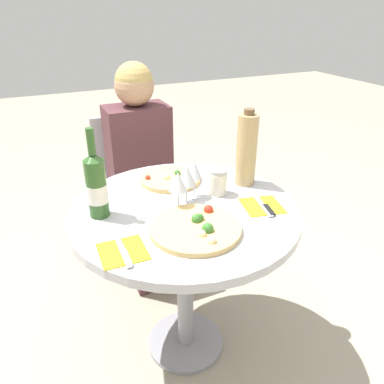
% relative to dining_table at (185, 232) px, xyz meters
% --- Properties ---
extents(ground_plane, '(12.00, 12.00, 0.00)m').
position_rel_dining_table_xyz_m(ground_plane, '(0.00, 0.00, -0.64)').
color(ground_plane, '#9E937F').
rests_on(ground_plane, ground).
extents(dining_table, '(0.91, 0.91, 0.76)m').
position_rel_dining_table_xyz_m(dining_table, '(0.00, 0.00, 0.00)').
color(dining_table, gray).
rests_on(dining_table, ground_plane).
extents(chair_behind_diner, '(0.44, 0.44, 0.89)m').
position_rel_dining_table_xyz_m(chair_behind_diner, '(0.04, 0.80, -0.20)').
color(chair_behind_diner, '#ADADB2').
rests_on(chair_behind_diner, ground_plane).
extents(seated_diner, '(0.34, 0.44, 1.22)m').
position_rel_dining_table_xyz_m(seated_diner, '(0.04, 0.66, -0.07)').
color(seated_diner, '#512D33').
rests_on(seated_diner, ground_plane).
extents(pizza_large, '(0.33, 0.33, 0.05)m').
position_rel_dining_table_xyz_m(pizza_large, '(-0.03, -0.17, 0.13)').
color(pizza_large, '#DBB26B').
rests_on(pizza_large, dining_table).
extents(pizza_small_far, '(0.28, 0.28, 0.05)m').
position_rel_dining_table_xyz_m(pizza_small_far, '(0.04, 0.25, 0.13)').
color(pizza_small_far, '#DBB26B').
rests_on(pizza_small_far, dining_table).
extents(wine_bottle, '(0.08, 0.08, 0.34)m').
position_rel_dining_table_xyz_m(wine_bottle, '(-0.32, 0.08, 0.24)').
color(wine_bottle, '#2D5623').
rests_on(wine_bottle, dining_table).
extents(tall_carafe, '(0.09, 0.09, 0.34)m').
position_rel_dining_table_xyz_m(tall_carafe, '(0.33, 0.09, 0.28)').
color(tall_carafe, tan).
rests_on(tall_carafe, dining_table).
extents(sugar_shaker, '(0.08, 0.08, 0.11)m').
position_rel_dining_table_xyz_m(sugar_shaker, '(0.18, 0.05, 0.17)').
color(sugar_shaker, silver).
rests_on(sugar_shaker, dining_table).
extents(wine_glass_back_right, '(0.07, 0.07, 0.16)m').
position_rel_dining_table_xyz_m(wine_glass_back_right, '(0.07, 0.07, 0.24)').
color(wine_glass_back_right, silver).
rests_on(wine_glass_back_right, dining_table).
extents(wine_glass_center, '(0.08, 0.08, 0.16)m').
position_rel_dining_table_xyz_m(wine_glass_center, '(0.02, 0.03, 0.24)').
color(wine_glass_center, silver).
rests_on(wine_glass_center, dining_table).
extents(wine_glass_front_left, '(0.07, 0.07, 0.16)m').
position_rel_dining_table_xyz_m(wine_glass_front_left, '(-0.02, 0.00, 0.23)').
color(wine_glass_front_left, silver).
rests_on(wine_glass_front_left, dining_table).
extents(place_setting_left, '(0.15, 0.19, 0.01)m').
position_rel_dining_table_xyz_m(place_setting_left, '(-0.30, -0.19, 0.12)').
color(place_setting_left, yellow).
rests_on(place_setting_left, dining_table).
extents(place_setting_right, '(0.18, 0.19, 0.01)m').
position_rel_dining_table_xyz_m(place_setting_right, '(0.29, -0.12, 0.12)').
color(place_setting_right, yellow).
rests_on(place_setting_right, dining_table).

